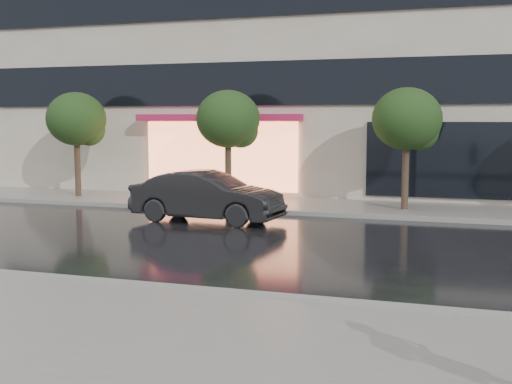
% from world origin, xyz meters
% --- Properties ---
extents(ground, '(120.00, 120.00, 0.00)m').
position_xyz_m(ground, '(0.00, 0.00, 0.00)').
color(ground, black).
rests_on(ground, ground).
extents(sidewalk_near, '(60.00, 4.50, 0.12)m').
position_xyz_m(sidewalk_near, '(0.00, -3.25, 0.06)').
color(sidewalk_near, slate).
rests_on(sidewalk_near, ground).
extents(sidewalk_far, '(60.00, 3.50, 0.12)m').
position_xyz_m(sidewalk_far, '(0.00, 10.25, 0.06)').
color(sidewalk_far, slate).
rests_on(sidewalk_far, ground).
extents(curb_near, '(60.00, 0.25, 0.14)m').
position_xyz_m(curb_near, '(0.00, -1.00, 0.07)').
color(curb_near, gray).
rests_on(curb_near, ground).
extents(curb_far, '(60.00, 0.25, 0.14)m').
position_xyz_m(curb_far, '(0.00, 8.50, 0.07)').
color(curb_far, gray).
rests_on(curb_far, ground).
extents(tree_far_west, '(2.20, 2.20, 3.99)m').
position_xyz_m(tree_far_west, '(-8.94, 10.03, 2.92)').
color(tree_far_west, '#33261C').
rests_on(tree_far_west, ground).
extents(tree_mid_west, '(2.20, 2.20, 3.99)m').
position_xyz_m(tree_mid_west, '(-2.94, 10.03, 2.92)').
color(tree_mid_west, '#33261C').
rests_on(tree_mid_west, ground).
extents(tree_mid_east, '(2.20, 2.20, 3.99)m').
position_xyz_m(tree_mid_east, '(3.06, 10.03, 2.92)').
color(tree_mid_east, '#33261C').
rests_on(tree_mid_east, ground).
extents(parked_car, '(4.59, 1.93, 1.47)m').
position_xyz_m(parked_car, '(-2.40, 6.51, 0.74)').
color(parked_car, black).
rests_on(parked_car, ground).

